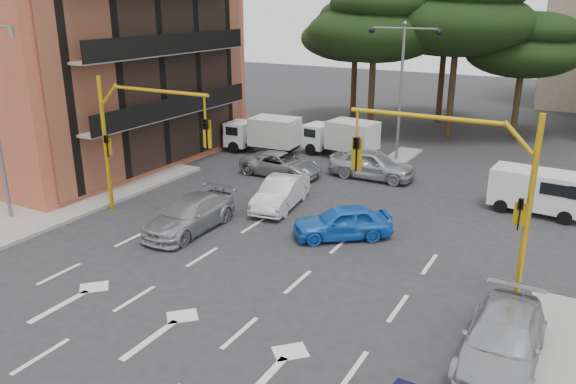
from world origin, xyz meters
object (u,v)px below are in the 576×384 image
object	(u,v)px
car_silver_wagon	(190,214)
car_silver_cross_b	(372,164)
car_silver_parked	(502,341)
box_truck_a	(263,135)
signal_mast_right	(469,177)
van_white	(538,192)
box_truck_b	(340,138)
car_white_hatch	(281,193)
car_blue_compact	(342,222)
street_lamp_center	(402,68)
signal_mast_left	(134,130)
car_silver_cross_a	(281,164)

from	to	relation	value
car_silver_wagon	car_silver_cross_b	bearing A→B (deg)	68.71
car_silver_parked	box_truck_a	size ratio (longest dim) A/B	1.01
signal_mast_right	car_silver_parked	xyz separation A→B (m)	(1.90, -3.37, -3.21)
van_white	box_truck_b	xyz separation A→B (m)	(-11.56, 4.56, 0.15)
car_white_hatch	car_blue_compact	xyz separation A→B (m)	(3.87, -1.82, -0.02)
car_silver_cross_b	car_silver_parked	distance (m)	16.21
street_lamp_center	car_silver_parked	distance (m)	20.00
car_blue_compact	van_white	size ratio (longest dim) A/B	1.00
signal_mast_left	van_white	distance (m)	17.68
car_silver_parked	box_truck_b	distance (m)	20.77
car_silver_parked	signal_mast_right	bearing A→B (deg)	118.99
signal_mast_right	car_silver_cross_b	bearing A→B (deg)	123.95
van_white	box_truck_a	bearing A→B (deg)	-96.26
signal_mast_right	car_silver_wagon	size ratio (longest dim) A/B	1.28
car_blue_compact	car_silver_cross_a	distance (m)	8.80
car_blue_compact	car_silver_cross_a	world-z (taller)	car_blue_compact
signal_mast_left	car_silver_cross_b	size ratio (longest dim) A/B	1.32
car_white_hatch	car_blue_compact	world-z (taller)	car_white_hatch
signal_mast_right	car_silver_parked	bearing A→B (deg)	-60.63
car_white_hatch	car_silver_wagon	world-z (taller)	car_white_hatch
car_silver_cross_a	car_silver_cross_b	distance (m)	4.85
signal_mast_right	car_silver_wagon	xyz separation A→B (m)	(-10.81, -0.14, -3.20)
signal_mast_left	van_white	xyz separation A→B (m)	(14.97, 8.95, -2.90)
signal_mast_left	car_blue_compact	xyz separation A→B (m)	(8.57, 2.19, -3.22)
car_silver_cross_a	car_silver_cross_b	xyz separation A→B (m)	(4.45, 1.92, 0.15)
car_silver_cross_a	car_silver_parked	bearing A→B (deg)	-129.83
street_lamp_center	car_silver_cross_a	world-z (taller)	street_lamp_center
signal_mast_left	box_truck_a	xyz separation A→B (m)	(-1.12, 11.92, -2.74)
signal_mast_right	car_silver_cross_b	world-z (taller)	signal_mast_right
signal_mast_right	car_silver_cross_b	distance (m)	12.74
signal_mast_left	street_lamp_center	distance (m)	15.65
car_silver_wagon	van_white	xyz separation A→B (m)	(12.17, 9.09, 0.30)
signal_mast_left	signal_mast_right	bearing A→B (deg)	0.00
car_blue_compact	box_truck_a	bearing A→B (deg)	-172.57
car_silver_cross_b	box_truck_a	distance (m)	8.01
signal_mast_left	box_truck_b	distance (m)	14.20
signal_mast_left	car_silver_cross_b	world-z (taller)	signal_mast_left
car_silver_parked	signal_mast_left	bearing A→B (deg)	167.36
car_white_hatch	box_truck_a	size ratio (longest dim) A/B	0.89
car_white_hatch	car_silver_cross_b	bearing A→B (deg)	63.84
signal_mast_right	car_silver_cross_a	distance (m)	14.44
signal_mast_left	car_silver_cross_a	bearing A→B (deg)	74.78
street_lamp_center	car_blue_compact	size ratio (longest dim) A/B	1.98
car_blue_compact	car_silver_parked	size ratio (longest dim) A/B	0.84
car_white_hatch	car_silver_parked	size ratio (longest dim) A/B	0.89
signal_mast_left	car_blue_compact	bearing A→B (deg)	14.31
car_blue_compact	car_silver_cross_b	xyz separation A→B (m)	(-1.86, 8.06, 0.11)
car_blue_compact	signal_mast_right	bearing A→B (deg)	29.13
van_white	box_truck_a	world-z (taller)	box_truck_a
car_blue_compact	car_silver_parked	xyz separation A→B (m)	(6.94, -5.55, 0.01)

